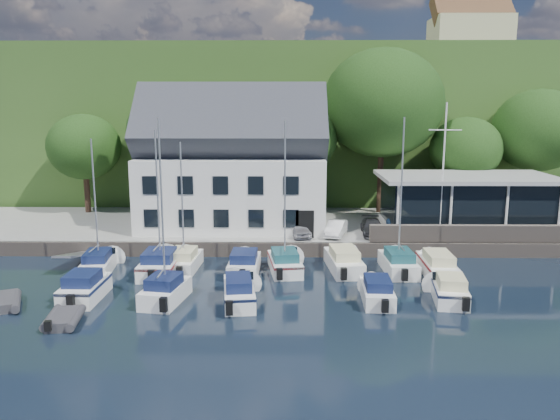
{
  "coord_description": "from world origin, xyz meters",
  "views": [
    {
      "loc": [
        -2.79,
        -25.68,
        10.47
      ],
      "look_at": [
        -3.24,
        9.0,
        3.71
      ],
      "focal_mm": 35.0,
      "sensor_mm": 36.0,
      "label": 1
    }
  ],
  "objects_px": {
    "boat_r1_2": "(182,204)",
    "boat_r2_4": "(450,288)",
    "car_blue": "(405,226)",
    "boat_r1_0": "(95,207)",
    "club_pavilion": "(465,201)",
    "boat_r2_1": "(162,217)",
    "boat_r2_2": "(239,289)",
    "boat_r1_4": "(285,204)",
    "flagpole": "(443,171)",
    "boat_r1_7": "(437,263)",
    "boat_r1_1": "(158,199)",
    "car_dgrey": "(373,227)",
    "harbor_building": "(233,171)",
    "boat_r1_6": "(401,202)",
    "boat_r1_3": "(244,262)",
    "car_white": "(336,228)",
    "car_silver": "(300,229)",
    "boat_r1_5": "(344,258)",
    "boat_r2_3": "(377,289)",
    "dinghy_1": "(64,317)",
    "boat_r2_0": "(85,285)",
    "dinghy_0": "(4,300)"
  },
  "relations": [
    {
      "from": "boat_r1_1",
      "to": "boat_r1_7",
      "type": "relative_size",
      "value": 1.42
    },
    {
      "from": "boat_r2_1",
      "to": "boat_r1_4",
      "type": "bearing_deg",
      "value": 50.43
    },
    {
      "from": "boat_r2_1",
      "to": "dinghy_0",
      "type": "distance_m",
      "value": 9.43
    },
    {
      "from": "flagpole",
      "to": "boat_r1_2",
      "type": "bearing_deg",
      "value": -163.83
    },
    {
      "from": "boat_r1_3",
      "to": "dinghy_1",
      "type": "relative_size",
      "value": 2.01
    },
    {
      "from": "boat_r1_5",
      "to": "boat_r2_1",
      "type": "bearing_deg",
      "value": -155.71
    },
    {
      "from": "car_dgrey",
      "to": "boat_r1_4",
      "type": "height_order",
      "value": "boat_r1_4"
    },
    {
      "from": "boat_r1_1",
      "to": "boat_r1_2",
      "type": "distance_m",
      "value": 1.66
    },
    {
      "from": "car_silver",
      "to": "boat_r1_3",
      "type": "xyz_separation_m",
      "value": [
        -3.59,
        -5.74,
        -0.81
      ]
    },
    {
      "from": "harbor_building",
      "to": "car_white",
      "type": "height_order",
      "value": "harbor_building"
    },
    {
      "from": "boat_r1_7",
      "to": "boat_r2_1",
      "type": "relative_size",
      "value": 0.72
    },
    {
      "from": "boat_r1_3",
      "to": "boat_r1_6",
      "type": "distance_m",
      "value": 10.43
    },
    {
      "from": "boat_r1_4",
      "to": "boat_r2_4",
      "type": "distance_m",
      "value": 10.94
    },
    {
      "from": "boat_r2_1",
      "to": "boat_r2_2",
      "type": "relative_size",
      "value": 1.53
    },
    {
      "from": "car_silver",
      "to": "boat_r1_1",
      "type": "height_order",
      "value": "boat_r1_1"
    },
    {
      "from": "car_white",
      "to": "boat_r1_6",
      "type": "relative_size",
      "value": 0.38
    },
    {
      "from": "car_blue",
      "to": "boat_r1_2",
      "type": "xyz_separation_m",
      "value": [
        -15.3,
        -5.78,
        2.66
      ]
    },
    {
      "from": "club_pavilion",
      "to": "boat_r2_1",
      "type": "relative_size",
      "value": 1.42
    },
    {
      "from": "boat_r1_1",
      "to": "car_silver",
      "type": "bearing_deg",
      "value": 33.36
    },
    {
      "from": "car_dgrey",
      "to": "boat_r2_2",
      "type": "relative_size",
      "value": 0.63
    },
    {
      "from": "harbor_building",
      "to": "boat_r1_6",
      "type": "distance_m",
      "value": 14.37
    },
    {
      "from": "boat_r2_2",
      "to": "boat_r1_0",
      "type": "bearing_deg",
      "value": 143.04
    },
    {
      "from": "boat_r1_2",
      "to": "harbor_building",
      "type": "bearing_deg",
      "value": 77.44
    },
    {
      "from": "boat_r2_2",
      "to": "flagpole",
      "type": "bearing_deg",
      "value": 31.59
    },
    {
      "from": "harbor_building",
      "to": "car_silver",
      "type": "distance_m",
      "value": 7.32
    },
    {
      "from": "boat_r1_0",
      "to": "boat_r1_3",
      "type": "relative_size",
      "value": 1.47
    },
    {
      "from": "boat_r1_2",
      "to": "boat_r2_0",
      "type": "height_order",
      "value": "boat_r1_2"
    },
    {
      "from": "car_white",
      "to": "boat_r2_4",
      "type": "height_order",
      "value": "car_white"
    },
    {
      "from": "boat_r1_0",
      "to": "dinghy_0",
      "type": "height_order",
      "value": "boat_r1_0"
    },
    {
      "from": "flagpole",
      "to": "boat_r1_0",
      "type": "relative_size",
      "value": 1.15
    },
    {
      "from": "boat_r1_2",
      "to": "boat_r2_4",
      "type": "height_order",
      "value": "boat_r1_2"
    },
    {
      "from": "flagpole",
      "to": "boat_r1_1",
      "type": "bearing_deg",
      "value": -162.42
    },
    {
      "from": "car_dgrey",
      "to": "boat_r1_2",
      "type": "relative_size",
      "value": 0.45
    },
    {
      "from": "boat_r2_1",
      "to": "boat_r1_5",
      "type": "bearing_deg",
      "value": 39.75
    },
    {
      "from": "boat_r1_4",
      "to": "dinghy_1",
      "type": "relative_size",
      "value": 3.1
    },
    {
      "from": "car_dgrey",
      "to": "boat_r1_5",
      "type": "xyz_separation_m",
      "value": [
        -2.66,
        -5.51,
        -0.8
      ]
    },
    {
      "from": "boat_r1_1",
      "to": "boat_r2_2",
      "type": "distance_m",
      "value": 8.29
    },
    {
      "from": "boat_r1_1",
      "to": "boat_r1_4",
      "type": "height_order",
      "value": "boat_r1_1"
    },
    {
      "from": "flagpole",
      "to": "dinghy_1",
      "type": "xyz_separation_m",
      "value": [
        -21.92,
        -13.94,
        -5.46
      ]
    },
    {
      "from": "car_blue",
      "to": "boat_r1_0",
      "type": "distance_m",
      "value": 21.72
    },
    {
      "from": "boat_r2_4",
      "to": "boat_r1_5",
      "type": "bearing_deg",
      "value": 140.73
    },
    {
      "from": "boat_r1_4",
      "to": "boat_r2_1",
      "type": "height_order",
      "value": "boat_r2_1"
    },
    {
      "from": "car_white",
      "to": "boat_r1_0",
      "type": "distance_m",
      "value": 16.72
    },
    {
      "from": "car_blue",
      "to": "boat_r2_4",
      "type": "height_order",
      "value": "car_blue"
    },
    {
      "from": "car_silver",
      "to": "boat_r1_0",
      "type": "xyz_separation_m",
      "value": [
        -12.87,
        -5.4,
        2.61
      ]
    },
    {
      "from": "boat_r1_6",
      "to": "boat_r2_0",
      "type": "bearing_deg",
      "value": -166.18
    },
    {
      "from": "boat_r1_4",
      "to": "boat_r1_7",
      "type": "bearing_deg",
      "value": -11.25
    },
    {
      "from": "car_dgrey",
      "to": "boat_r2_3",
      "type": "relative_size",
      "value": 0.7
    },
    {
      "from": "boat_r1_7",
      "to": "boat_r2_1",
      "type": "height_order",
      "value": "boat_r2_1"
    },
    {
      "from": "car_dgrey",
      "to": "boat_r2_4",
      "type": "relative_size",
      "value": 0.77
    }
  ]
}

